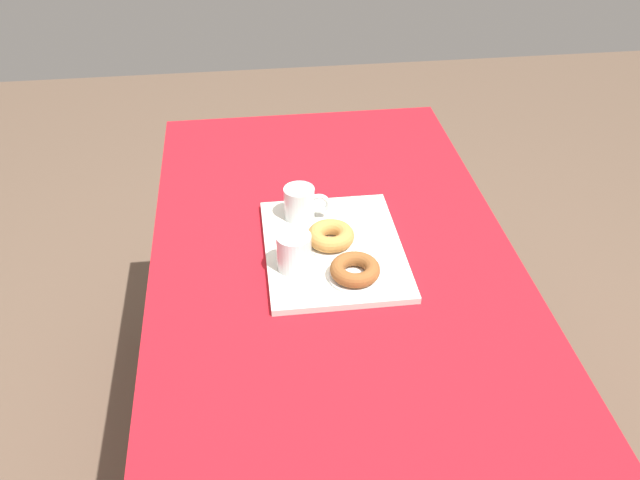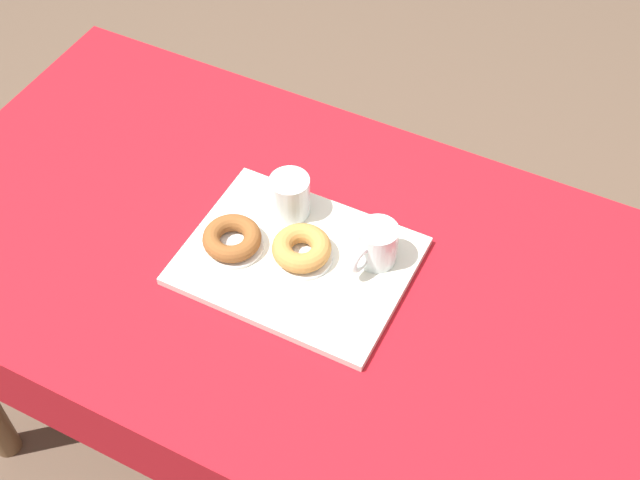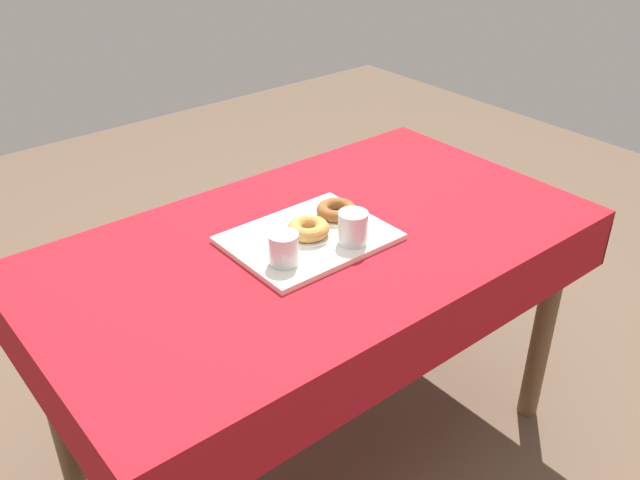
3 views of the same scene
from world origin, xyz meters
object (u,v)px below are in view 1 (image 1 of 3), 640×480
(dining_table, at_px, (334,292))
(serving_tray, at_px, (334,249))
(tea_mug_left, at_px, (300,204))
(sugar_donut_right, at_px, (331,236))
(donut_plate_right, at_px, (331,243))
(donut_plate_left, at_px, (355,277))
(sugar_donut_left, at_px, (355,269))
(water_glass_near, at_px, (294,254))

(dining_table, relative_size, serving_tray, 3.67)
(serving_tray, relative_size, tea_mug_left, 3.61)
(dining_table, relative_size, sugar_donut_right, 13.73)
(tea_mug_left, xyz_separation_m, sugar_donut_right, (0.12, 0.06, -0.01))
(tea_mug_left, relative_size, donut_plate_right, 0.98)
(donut_plate_left, bearing_deg, dining_table, -162.90)
(dining_table, distance_m, donut_plate_right, 0.12)
(sugar_donut_left, relative_size, donut_plate_right, 0.95)
(tea_mug_left, bearing_deg, sugar_donut_left, 20.50)
(sugar_donut_left, relative_size, sugar_donut_right, 1.00)
(donut_plate_left, bearing_deg, water_glass_near, -113.09)
(donut_plate_left, height_order, donut_plate_right, same)
(sugar_donut_right, bearing_deg, donut_plate_right, 0.00)
(water_glass_near, distance_m, donut_plate_right, 0.12)
(donut_plate_right, bearing_deg, sugar_donut_left, 15.74)
(dining_table, relative_size, donut_plate_right, 13.01)
(sugar_donut_left, bearing_deg, donut_plate_right, -164.26)
(donut_plate_right, bearing_deg, donut_plate_left, 15.74)
(water_glass_near, relative_size, sugar_donut_left, 0.78)
(water_glass_near, height_order, donut_plate_left, water_glass_near)
(water_glass_near, xyz_separation_m, donut_plate_left, (0.05, 0.13, -0.03))
(serving_tray, distance_m, water_glass_near, 0.13)
(sugar_donut_right, bearing_deg, dining_table, 11.29)
(dining_table, height_order, water_glass_near, water_glass_near)
(donut_plate_right, xyz_separation_m, sugar_donut_right, (0.00, 0.00, 0.02))
(dining_table, distance_m, sugar_donut_left, 0.17)
(tea_mug_left, xyz_separation_m, sugar_donut_left, (0.25, 0.09, -0.01))
(serving_tray, xyz_separation_m, donut_plate_left, (0.12, 0.03, 0.01))
(water_glass_near, height_order, donut_plate_right, water_glass_near)
(water_glass_near, bearing_deg, donut_plate_right, 128.42)
(donut_plate_left, bearing_deg, serving_tray, -166.94)
(dining_table, distance_m, sugar_donut_right, 0.15)
(water_glass_near, bearing_deg, serving_tray, 123.80)
(tea_mug_left, relative_size, donut_plate_left, 0.98)
(tea_mug_left, height_order, sugar_donut_left, tea_mug_left)
(donut_plate_left, bearing_deg, donut_plate_right, -164.26)
(dining_table, bearing_deg, serving_tray, 176.12)
(serving_tray, height_order, sugar_donut_right, sugar_donut_right)
(donut_plate_left, distance_m, sugar_donut_left, 0.02)
(sugar_donut_right, bearing_deg, sugar_donut_left, 15.74)
(donut_plate_left, bearing_deg, tea_mug_left, -159.50)
(sugar_donut_right, bearing_deg, water_glass_near, -51.58)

